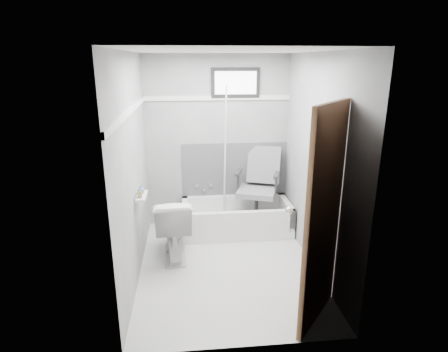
{
  "coord_description": "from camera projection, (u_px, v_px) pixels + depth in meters",
  "views": [
    {
      "loc": [
        -0.42,
        -3.85,
        2.31
      ],
      "look_at": [
        0.0,
        0.35,
        1.0
      ],
      "focal_mm": 30.0,
      "sensor_mm": 36.0,
      "label": 1
    }
  ],
  "objects": [
    {
      "name": "ceiling",
      "position": [
        228.0,
        51.0,
        3.67
      ],
      "size": [
        2.6,
        2.6,
        0.0
      ],
      "primitive_type": "plane",
      "rotation": [
        3.14,
        0.0,
        0.0
      ],
      "color": "silver",
      "rests_on": "floor"
    },
    {
      "name": "office_chair",
      "position": [
        257.0,
        186.0,
        5.18
      ],
      "size": [
        0.76,
        0.76,
        1.04
      ],
      "primitive_type": null,
      "rotation": [
        0.0,
        0.0,
        -0.34
      ],
      "color": "slate",
      "rests_on": "bathtub"
    },
    {
      "name": "trim_back",
      "position": [
        217.0,
        98.0,
        5.07
      ],
      "size": [
        2.0,
        0.02,
        0.06
      ],
      "primitive_type": "cube",
      "color": "white",
      "rests_on": "wall_back"
    },
    {
      "name": "shelf",
      "position": [
        142.0,
        196.0,
        4.06
      ],
      "size": [
        0.1,
        0.32,
        0.02
      ],
      "primitive_type": "cube",
      "color": "silver",
      "rests_on": "wall_left"
    },
    {
      "name": "wall_left",
      "position": [
        133.0,
        170.0,
        3.93
      ],
      "size": [
        0.02,
        2.6,
        2.4
      ],
      "primitive_type": "cube",
      "color": "slate",
      "rests_on": "floor"
    },
    {
      "name": "soap_bottle_a",
      "position": [
        140.0,
        193.0,
        3.96
      ],
      "size": [
        0.05,
        0.05,
        0.1
      ],
      "primitive_type": "imported",
      "rotation": [
        0.0,
        0.0,
        0.09
      ],
      "color": "#96834B",
      "rests_on": "shelf"
    },
    {
      "name": "wall_right",
      "position": [
        317.0,
        165.0,
        4.13
      ],
      "size": [
        0.02,
        2.6,
        2.4
      ],
      "primitive_type": "cube",
      "color": "slate",
      "rests_on": "floor"
    },
    {
      "name": "trim_left",
      "position": [
        130.0,
        111.0,
        3.75
      ],
      "size": [
        0.02,
        2.6,
        0.06
      ],
      "primitive_type": "cube",
      "color": "white",
      "rests_on": "wall_left"
    },
    {
      "name": "pole",
      "position": [
        225.0,
        157.0,
        5.09
      ],
      "size": [
        0.02,
        0.33,
        1.93
      ],
      "primitive_type": "cylinder",
      "rotation": [
        0.16,
        0.0,
        0.0
      ],
      "color": "silver",
      "rests_on": "bathtub"
    },
    {
      "name": "toilet",
      "position": [
        173.0,
        227.0,
        4.52
      ],
      "size": [
        0.48,
        0.8,
        0.76
      ],
      "primitive_type": "imported",
      "rotation": [
        0.0,
        0.0,
        3.2
      ],
      "color": "white",
      "rests_on": "floor"
    },
    {
      "name": "floor",
      "position": [
        227.0,
        266.0,
        4.39
      ],
      "size": [
        2.6,
        2.6,
        0.0
      ],
      "primitive_type": "plane",
      "color": "silver",
      "rests_on": "ground"
    },
    {
      "name": "wall_back",
      "position": [
        217.0,
        143.0,
        5.27
      ],
      "size": [
        2.0,
        0.02,
        2.4
      ],
      "primitive_type": "cube",
      "color": "slate",
      "rests_on": "floor"
    },
    {
      "name": "wall_front",
      "position": [
        246.0,
        215.0,
        2.79
      ],
      "size": [
        2.0,
        0.02,
        2.4
      ],
      "primitive_type": "cube",
      "color": "slate",
      "rests_on": "floor"
    },
    {
      "name": "bathtub",
      "position": [
        236.0,
        217.0,
        5.23
      ],
      "size": [
        1.5,
        0.7,
        0.42
      ],
      "primitive_type": null,
      "color": "white",
      "rests_on": "floor"
    },
    {
      "name": "soap_bottle_b",
      "position": [
        141.0,
        189.0,
        4.1
      ],
      "size": [
        0.09,
        0.09,
        0.09
      ],
      "primitive_type": "imported",
      "rotation": [
        0.0,
        0.0,
        0.3
      ],
      "color": "slate",
      "rests_on": "shelf"
    },
    {
      "name": "door",
      "position": [
        367.0,
        233.0,
        2.97
      ],
      "size": [
        0.78,
        0.78,
        2.0
      ],
      "primitive_type": null,
      "color": "brown",
      "rests_on": "floor"
    },
    {
      "name": "faucet",
      "position": [
        204.0,
        187.0,
        5.41
      ],
      "size": [
        0.26,
        0.1,
        0.16
      ],
      "primitive_type": null,
      "color": "silver",
      "rests_on": "wall_back"
    },
    {
      "name": "window",
      "position": [
        236.0,
        83.0,
        5.03
      ],
      "size": [
        0.66,
        0.04,
        0.4
      ],
      "primitive_type": null,
      "color": "black",
      "rests_on": "wall_back"
    },
    {
      "name": "backerboard",
      "position": [
        235.0,
        170.0,
        5.4
      ],
      "size": [
        1.5,
        0.02,
        0.78
      ],
      "primitive_type": "cube",
      "color": "#4C4C4F",
      "rests_on": "wall_back"
    }
  ]
}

